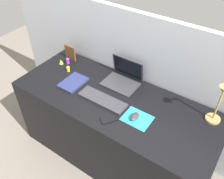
{
  "coord_description": "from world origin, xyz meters",
  "views": [
    {
      "loc": [
        0.81,
        -1.2,
        2.09
      ],
      "look_at": [
        -0.02,
        0.0,
        0.83
      ],
      "focal_mm": 39.08,
      "sensor_mm": 36.0,
      "label": 1
    }
  ],
  "objects_px": {
    "picture_frame": "(70,53)",
    "mouse": "(135,117)",
    "laptop": "(124,77)",
    "keyboard": "(102,100)",
    "notebook_pad": "(73,82)",
    "toy_figurine_yellow": "(68,69)",
    "cell_phone": "(109,119)",
    "toy_figurine_lime": "(61,62)",
    "desk_lamp": "(218,105)",
    "toy_figurine_purple": "(68,61)"
  },
  "relations": [
    {
      "from": "picture_frame",
      "to": "mouse",
      "type": "bearing_deg",
      "value": -19.38
    },
    {
      "from": "laptop",
      "to": "keyboard",
      "type": "height_order",
      "value": "laptop"
    },
    {
      "from": "notebook_pad",
      "to": "toy_figurine_yellow",
      "type": "bearing_deg",
      "value": 144.76
    },
    {
      "from": "laptop",
      "to": "cell_phone",
      "type": "xyz_separation_m",
      "value": [
        0.16,
        -0.44,
        -0.05
      ]
    },
    {
      "from": "cell_phone",
      "to": "toy_figurine_lime",
      "type": "xyz_separation_m",
      "value": [
        -0.8,
        0.33,
        0.02
      ]
    },
    {
      "from": "keyboard",
      "to": "desk_lamp",
      "type": "height_order",
      "value": "desk_lamp"
    },
    {
      "from": "mouse",
      "to": "desk_lamp",
      "type": "distance_m",
      "value": 0.58
    },
    {
      "from": "picture_frame",
      "to": "toy_figurine_yellow",
      "type": "xyz_separation_m",
      "value": [
        0.11,
        -0.16,
        -0.05
      ]
    },
    {
      "from": "laptop",
      "to": "toy_figurine_yellow",
      "type": "relative_size",
      "value": 5.41
    },
    {
      "from": "laptop",
      "to": "toy_figurine_lime",
      "type": "relative_size",
      "value": 6.6
    },
    {
      "from": "laptop",
      "to": "toy_figurine_lime",
      "type": "xyz_separation_m",
      "value": [
        -0.65,
        -0.11,
        -0.03
      ]
    },
    {
      "from": "mouse",
      "to": "toy_figurine_lime",
      "type": "distance_m",
      "value": 0.98
    },
    {
      "from": "laptop",
      "to": "toy_figurine_purple",
      "type": "height_order",
      "value": "laptop"
    },
    {
      "from": "keyboard",
      "to": "cell_phone",
      "type": "xyz_separation_m",
      "value": [
        0.17,
        -0.14,
        -0.01
      ]
    },
    {
      "from": "cell_phone",
      "to": "desk_lamp",
      "type": "height_order",
      "value": "desk_lamp"
    },
    {
      "from": "toy_figurine_lime",
      "to": "toy_figurine_purple",
      "type": "xyz_separation_m",
      "value": [
        0.05,
        0.04,
        0.01
      ]
    },
    {
      "from": "mouse",
      "to": "picture_frame",
      "type": "xyz_separation_m",
      "value": [
        -0.92,
        0.32,
        0.05
      ]
    },
    {
      "from": "picture_frame",
      "to": "toy_figurine_lime",
      "type": "height_order",
      "value": "picture_frame"
    },
    {
      "from": "toy_figurine_lime",
      "to": "toy_figurine_purple",
      "type": "distance_m",
      "value": 0.07
    },
    {
      "from": "cell_phone",
      "to": "picture_frame",
      "type": "bearing_deg",
      "value": -176.56
    },
    {
      "from": "laptop",
      "to": "toy_figurine_purple",
      "type": "xyz_separation_m",
      "value": [
        -0.59,
        -0.07,
        -0.02
      ]
    },
    {
      "from": "mouse",
      "to": "toy_figurine_purple",
      "type": "height_order",
      "value": "toy_figurine_purple"
    },
    {
      "from": "laptop",
      "to": "toy_figurine_purple",
      "type": "distance_m",
      "value": 0.6
    },
    {
      "from": "keyboard",
      "to": "mouse",
      "type": "distance_m",
      "value": 0.31
    },
    {
      "from": "laptop",
      "to": "notebook_pad",
      "type": "height_order",
      "value": "laptop"
    },
    {
      "from": "desk_lamp",
      "to": "picture_frame",
      "type": "xyz_separation_m",
      "value": [
        -1.4,
        0.04,
        -0.1
      ]
    },
    {
      "from": "toy_figurine_yellow",
      "to": "laptop",
      "type": "bearing_deg",
      "value": 17.62
    },
    {
      "from": "keyboard",
      "to": "mouse",
      "type": "relative_size",
      "value": 4.27
    },
    {
      "from": "desk_lamp",
      "to": "keyboard",
      "type": "bearing_deg",
      "value": -161.37
    },
    {
      "from": "mouse",
      "to": "toy_figurine_purple",
      "type": "xyz_separation_m",
      "value": [
        -0.9,
        0.26,
        0.01
      ]
    },
    {
      "from": "laptop",
      "to": "desk_lamp",
      "type": "distance_m",
      "value": 0.8
    },
    {
      "from": "picture_frame",
      "to": "toy_figurine_yellow",
      "type": "height_order",
      "value": "picture_frame"
    },
    {
      "from": "keyboard",
      "to": "toy_figurine_yellow",
      "type": "distance_m",
      "value": 0.52
    },
    {
      "from": "keyboard",
      "to": "toy_figurine_yellow",
      "type": "xyz_separation_m",
      "value": [
        -0.5,
        0.14,
        0.02
      ]
    },
    {
      "from": "laptop",
      "to": "notebook_pad",
      "type": "bearing_deg",
      "value": -142.13
    },
    {
      "from": "picture_frame",
      "to": "desk_lamp",
      "type": "bearing_deg",
      "value": -1.44
    },
    {
      "from": "toy_figurine_purple",
      "to": "keyboard",
      "type": "bearing_deg",
      "value": -21.76
    },
    {
      "from": "toy_figurine_lime",
      "to": "toy_figurine_purple",
      "type": "bearing_deg",
      "value": 37.77
    },
    {
      "from": "toy_figurine_purple",
      "to": "toy_figurine_yellow",
      "type": "bearing_deg",
      "value": -45.98
    },
    {
      "from": "picture_frame",
      "to": "toy_figurine_lime",
      "type": "bearing_deg",
      "value": -104.94
    },
    {
      "from": "laptop",
      "to": "toy_figurine_yellow",
      "type": "distance_m",
      "value": 0.53
    },
    {
      "from": "keyboard",
      "to": "toy_figurine_lime",
      "type": "relative_size",
      "value": 9.02
    },
    {
      "from": "cell_phone",
      "to": "notebook_pad",
      "type": "relative_size",
      "value": 0.53
    },
    {
      "from": "keyboard",
      "to": "desk_lamp",
      "type": "xyz_separation_m",
      "value": [
        0.79,
        0.27,
        0.17
      ]
    },
    {
      "from": "laptop",
      "to": "picture_frame",
      "type": "distance_m",
      "value": 0.62
    },
    {
      "from": "picture_frame",
      "to": "keyboard",
      "type": "bearing_deg",
      "value": -26.43
    },
    {
      "from": "laptop",
      "to": "keyboard",
      "type": "relative_size",
      "value": 0.73
    },
    {
      "from": "desk_lamp",
      "to": "toy_figurine_lime",
      "type": "relative_size",
      "value": 8.33
    },
    {
      "from": "laptop",
      "to": "toy_figurine_lime",
      "type": "bearing_deg",
      "value": -170.49
    },
    {
      "from": "mouse",
      "to": "toy_figurine_yellow",
      "type": "xyz_separation_m",
      "value": [
        -0.81,
        0.16,
        0.01
      ]
    }
  ]
}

